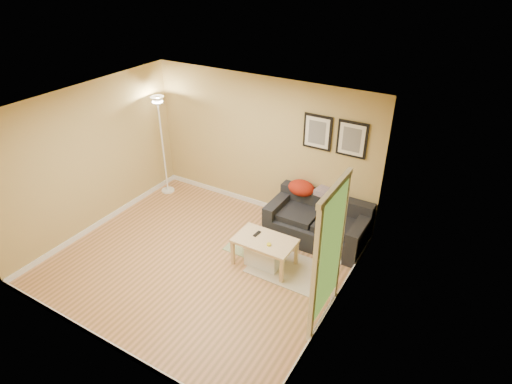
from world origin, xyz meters
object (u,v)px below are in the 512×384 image
side_table (326,276)px  floor_lamp (163,149)px  book_stack (329,259)px  sofa (317,221)px  coffee_table (265,252)px  storage_bin (265,254)px

side_table → floor_lamp: floor_lamp is taller
side_table → floor_lamp: bearing=164.4°
side_table → book_stack: 0.33m
sofa → floor_lamp: bearing=-179.7°
coffee_table → storage_bin: (-0.00, 0.01, -0.06)m
sofa → coffee_table: 1.15m
sofa → coffee_table: sofa is taller
coffee_table → book_stack: bearing=-18.5°
sofa → book_stack: 1.34m
side_table → book_stack: book_stack is taller
side_table → sofa: bearing=119.3°
storage_bin → book_stack: 1.20m
storage_bin → book_stack: book_stack is taller
storage_bin → book_stack: size_ratio=2.55×
sofa → book_stack: bearing=-60.1°
coffee_table → floor_lamp: floor_lamp is taller
storage_bin → sofa: bearing=66.6°
floor_lamp → coffee_table: bearing=-19.5°
sofa → storage_bin: sofa is taller
side_table → book_stack: (0.02, -0.00, 0.33)m
storage_bin → floor_lamp: floor_lamp is taller
book_stack → floor_lamp: bearing=-175.8°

